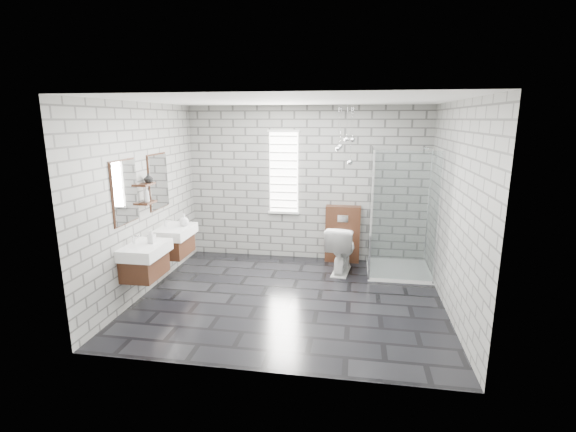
% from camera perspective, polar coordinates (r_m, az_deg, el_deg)
% --- Properties ---
extents(floor, '(4.20, 3.60, 0.02)m').
position_cam_1_polar(floor, '(6.02, 0.30, -11.19)').
color(floor, black).
rests_on(floor, ground).
extents(ceiling, '(4.20, 3.60, 0.02)m').
position_cam_1_polar(ceiling, '(5.49, 0.33, 15.63)').
color(ceiling, white).
rests_on(ceiling, wall_back).
extents(wall_back, '(4.20, 0.02, 2.70)m').
position_cam_1_polar(wall_back, '(7.37, 2.52, 4.38)').
color(wall_back, gray).
rests_on(wall_back, floor).
extents(wall_front, '(4.20, 0.02, 2.70)m').
position_cam_1_polar(wall_front, '(3.88, -3.89, -3.72)').
color(wall_front, gray).
rests_on(wall_front, floor).
extents(wall_left, '(0.02, 3.60, 2.70)m').
position_cam_1_polar(wall_left, '(6.28, -19.08, 2.13)').
color(wall_left, gray).
rests_on(wall_left, floor).
extents(wall_right, '(0.02, 3.60, 2.70)m').
position_cam_1_polar(wall_right, '(5.67, 21.87, 0.78)').
color(wall_right, gray).
rests_on(wall_right, floor).
extents(vanity_left, '(0.47, 0.70, 1.57)m').
position_cam_1_polar(vanity_left, '(5.88, -19.27, -4.57)').
color(vanity_left, '#462515').
rests_on(vanity_left, wall_left).
extents(vanity_right, '(0.47, 0.70, 1.57)m').
position_cam_1_polar(vanity_right, '(6.69, -15.48, -2.21)').
color(vanity_right, '#462515').
rests_on(vanity_right, wall_left).
extents(shelf_lower, '(0.14, 0.30, 0.03)m').
position_cam_1_polar(shelf_lower, '(6.20, -18.63, 1.75)').
color(shelf_lower, '#462515').
rests_on(shelf_lower, wall_left).
extents(shelf_upper, '(0.14, 0.30, 0.03)m').
position_cam_1_polar(shelf_upper, '(6.16, -18.80, 4.12)').
color(shelf_upper, '#462515').
rests_on(shelf_upper, wall_left).
extents(window, '(0.56, 0.05, 1.48)m').
position_cam_1_polar(window, '(7.37, -0.59, 5.96)').
color(window, white).
rests_on(window, wall_back).
extents(cistern_panel, '(0.60, 0.20, 1.00)m').
position_cam_1_polar(cistern_panel, '(7.39, 7.47, -2.44)').
color(cistern_panel, '#462515').
rests_on(cistern_panel, floor).
extents(flush_plate, '(0.18, 0.01, 0.12)m').
position_cam_1_polar(flush_plate, '(7.21, 7.51, -0.37)').
color(flush_plate, silver).
rests_on(flush_plate, cistern_panel).
extents(shower_enclosure, '(1.00, 1.00, 2.03)m').
position_cam_1_polar(shower_enclosure, '(6.92, 14.28, -3.80)').
color(shower_enclosure, white).
rests_on(shower_enclosure, floor).
extents(pendant_cluster, '(0.31, 0.21, 0.95)m').
position_cam_1_polar(pendant_cluster, '(6.81, 7.85, 9.38)').
color(pendant_cluster, silver).
rests_on(pendant_cluster, ceiling).
extents(toilet, '(0.54, 0.83, 0.79)m').
position_cam_1_polar(toilet, '(6.91, 7.29, -4.46)').
color(toilet, white).
rests_on(toilet, floor).
extents(soap_bottle_a, '(0.09, 0.09, 0.19)m').
position_cam_1_polar(soap_bottle_a, '(5.85, -18.16, -2.68)').
color(soap_bottle_a, '#B2B2B2').
rests_on(soap_bottle_a, vanity_left).
extents(soap_bottle_b, '(0.18, 0.18, 0.19)m').
position_cam_1_polar(soap_bottle_b, '(6.65, -14.05, -0.51)').
color(soap_bottle_b, '#B2B2B2').
rests_on(soap_bottle_b, vanity_right).
extents(soap_bottle_c, '(0.09, 0.09, 0.22)m').
position_cam_1_polar(soap_bottle_c, '(6.14, -18.81, 2.81)').
color(soap_bottle_c, '#B2B2B2').
rests_on(soap_bottle_c, shelf_lower).
extents(vase, '(0.14, 0.14, 0.13)m').
position_cam_1_polar(vase, '(6.19, -18.54, 4.93)').
color(vase, '#B2B2B2').
rests_on(vase, shelf_upper).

